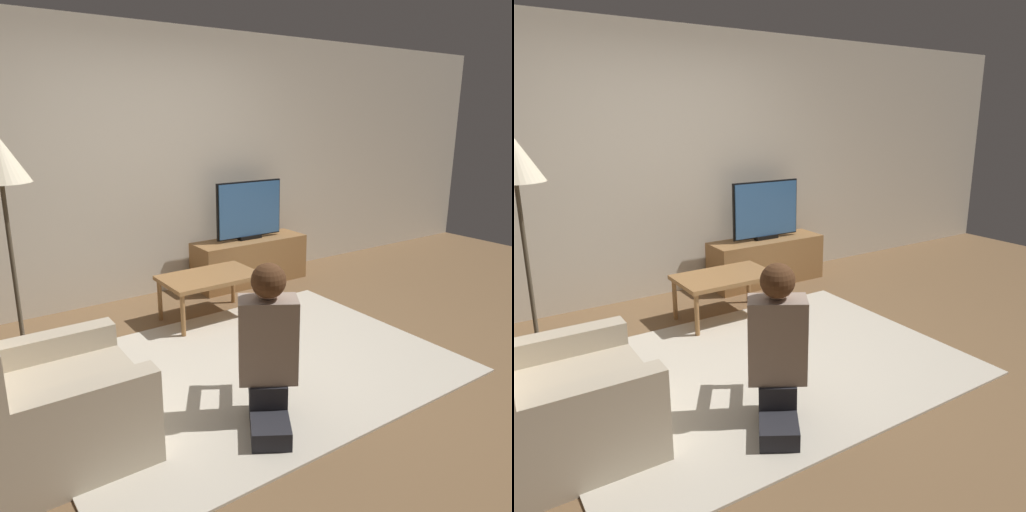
% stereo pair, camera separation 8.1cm
% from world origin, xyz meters
% --- Properties ---
extents(ground_plane, '(10.00, 10.00, 0.00)m').
position_xyz_m(ground_plane, '(0.00, 0.00, 0.00)').
color(ground_plane, brown).
extents(wall_back, '(10.00, 0.06, 2.60)m').
position_xyz_m(wall_back, '(0.00, 1.93, 1.30)').
color(wall_back, beige).
rests_on(wall_back, ground_plane).
extents(rug, '(2.83, 2.06, 0.02)m').
position_xyz_m(rug, '(0.00, 0.00, 0.01)').
color(rug, beige).
rests_on(rug, ground_plane).
extents(tv_stand, '(1.26, 0.42, 0.49)m').
position_xyz_m(tv_stand, '(1.10, 1.63, 0.24)').
color(tv_stand, olive).
rests_on(tv_stand, ground_plane).
extents(tv, '(0.79, 0.08, 0.62)m').
position_xyz_m(tv, '(1.10, 1.64, 0.80)').
color(tv, black).
rests_on(tv, tv_stand).
extents(coffee_table, '(0.85, 0.53, 0.41)m').
position_xyz_m(coffee_table, '(0.23, 0.98, 0.37)').
color(coffee_table, olive).
rests_on(coffee_table, ground_plane).
extents(floor_lamp, '(0.38, 0.38, 1.67)m').
position_xyz_m(floor_lamp, '(-1.34, 0.88, 1.42)').
color(floor_lamp, '#4C4233').
rests_on(floor_lamp, ground_plane).
extents(armchair, '(0.86, 0.85, 0.82)m').
position_xyz_m(armchair, '(-1.39, -0.17, 0.27)').
color(armchair, '#B7A88E').
rests_on(armchair, ground_plane).
extents(person_kneeling, '(0.61, 0.77, 0.97)m').
position_xyz_m(person_kneeling, '(-0.26, -0.57, 0.50)').
color(person_kneeling, '#232328').
rests_on(person_kneeling, rug).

